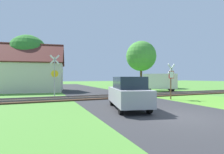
# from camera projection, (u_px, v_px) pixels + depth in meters

# --- Properties ---
(ground_plane) EXTENTS (160.00, 160.00, 0.00)m
(ground_plane) POSITION_uv_depth(u_px,v_px,m) (179.00, 116.00, 7.83)
(ground_plane) COLOR #4C8433
(road_asphalt) EXTENTS (6.94, 80.00, 0.01)m
(road_asphalt) POSITION_uv_depth(u_px,v_px,m) (152.00, 109.00, 9.68)
(road_asphalt) COLOR #2D2D30
(road_asphalt) RESTS_ON ground
(rail_track) EXTENTS (60.00, 2.60, 0.22)m
(rail_track) POSITION_uv_depth(u_px,v_px,m) (111.00, 97.00, 15.35)
(rail_track) COLOR #422D1E
(rail_track) RESTS_ON ground
(stop_sign_near) EXTENTS (0.87, 0.22, 2.86)m
(stop_sign_near) POSITION_uv_depth(u_px,v_px,m) (171.00, 78.00, 13.95)
(stop_sign_near) COLOR brown
(stop_sign_near) RESTS_ON ground
(crossing_sign_far) EXTENTS (0.85, 0.27, 3.79)m
(crossing_sign_far) POSITION_uv_depth(u_px,v_px,m) (55.00, 73.00, 15.57)
(crossing_sign_far) COLOR #9E9EA5
(crossing_sign_far) RESTS_ON ground
(house) EXTENTS (9.10, 7.71, 6.10)m
(house) POSITION_uv_depth(u_px,v_px,m) (30.00, 76.00, 22.09)
(house) COLOR beige
(house) RESTS_ON ground
(tree_left) EXTENTS (5.17, 5.17, 7.42)m
(tree_left) POSITION_uv_depth(u_px,v_px,m) (28.00, 55.00, 23.24)
(tree_left) COLOR #513823
(tree_left) RESTS_ON ground
(tree_far) EXTENTS (5.29, 5.29, 8.21)m
(tree_far) POSITION_uv_depth(u_px,v_px,m) (141.00, 56.00, 30.82)
(tree_far) COLOR #513823
(tree_far) RESTS_ON ground
(mail_truck) EXTENTS (5.10, 4.27, 2.24)m
(mail_truck) POSITION_uv_depth(u_px,v_px,m) (158.00, 81.00, 22.84)
(mail_truck) COLOR silver
(mail_truck) RESTS_ON ground
(parked_car) EXTENTS (2.51, 4.27, 1.78)m
(parked_car) POSITION_uv_depth(u_px,v_px,m) (128.00, 93.00, 9.61)
(parked_car) COLOR #99999E
(parked_car) RESTS_ON ground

